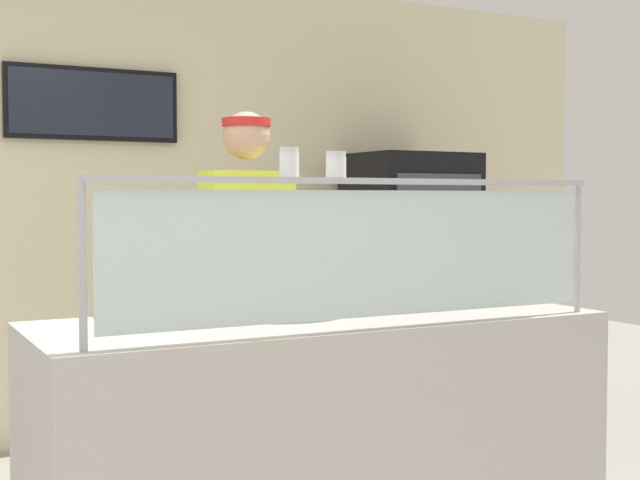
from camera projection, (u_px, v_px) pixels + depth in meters
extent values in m
cube|color=beige|center=(143.00, 204.00, 5.12)|extent=(6.46, 0.08, 2.70)
cube|color=black|center=(93.00, 104.00, 4.90)|extent=(0.96, 0.04, 0.41)
cube|color=#1E2333|center=(94.00, 104.00, 4.88)|extent=(0.91, 0.01, 0.36)
cube|color=#BCB7B2|center=(321.00, 446.00, 3.20)|extent=(2.06, 0.78, 0.95)
cylinder|color=#B2B5BC|center=(82.00, 264.00, 2.44)|extent=(0.02, 0.02, 0.50)
cylinder|color=#B2B5BC|center=(578.00, 246.00, 3.31)|extent=(0.02, 0.02, 0.50)
cube|color=silver|center=(368.00, 254.00, 2.87)|extent=(1.80, 0.01, 0.42)
cube|color=#B2B5BC|center=(368.00, 181.00, 2.86)|extent=(1.86, 0.06, 0.02)
cylinder|color=#9EA0A8|center=(283.00, 314.00, 3.22)|extent=(0.46, 0.46, 0.01)
cylinder|color=tan|center=(283.00, 310.00, 3.22)|extent=(0.44, 0.44, 0.02)
cylinder|color=gold|center=(283.00, 306.00, 3.22)|extent=(0.38, 0.38, 0.01)
cube|color=#ADAFB7|center=(277.00, 306.00, 3.18)|extent=(0.15, 0.29, 0.01)
cylinder|color=white|center=(289.00, 165.00, 2.73)|extent=(0.06, 0.06, 0.07)
cylinder|color=white|center=(289.00, 169.00, 2.73)|extent=(0.05, 0.05, 0.05)
cylinder|color=silver|center=(289.00, 150.00, 2.73)|extent=(0.06, 0.06, 0.02)
cylinder|color=white|center=(336.00, 167.00, 2.81)|extent=(0.07, 0.07, 0.07)
cylinder|color=red|center=(336.00, 170.00, 2.81)|extent=(0.06, 0.06, 0.04)
cylinder|color=silver|center=(336.00, 154.00, 2.80)|extent=(0.06, 0.06, 0.02)
cylinder|color=#23232D|center=(224.00, 405.00, 3.82)|extent=(0.13, 0.13, 0.95)
cylinder|color=#23232D|center=(270.00, 400.00, 3.93)|extent=(0.13, 0.13, 0.95)
cube|color=#D8EA33|center=(247.00, 234.00, 3.84)|extent=(0.38, 0.21, 0.55)
sphere|color=tan|center=(246.00, 136.00, 3.82)|extent=(0.21, 0.21, 0.21)
cylinder|color=red|center=(246.00, 122.00, 3.82)|extent=(0.21, 0.21, 0.04)
cylinder|color=tan|center=(306.00, 257.00, 3.73)|extent=(0.08, 0.34, 0.08)
cube|color=black|center=(410.00, 286.00, 5.49)|extent=(0.70, 0.60, 1.66)
cube|color=#38424C|center=(439.00, 285.00, 5.22)|extent=(0.60, 0.02, 1.33)
cylinder|color=blue|center=(400.00, 277.00, 5.21)|extent=(0.06, 0.06, 0.20)
cylinder|color=green|center=(414.00, 276.00, 5.26)|extent=(0.06, 0.06, 0.20)
cylinder|color=red|center=(429.00, 275.00, 5.31)|extent=(0.06, 0.06, 0.20)
cylinder|color=red|center=(443.00, 275.00, 5.36)|extent=(0.06, 0.06, 0.20)
cylinder|color=red|center=(456.00, 274.00, 5.41)|extent=(0.06, 0.06, 0.20)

